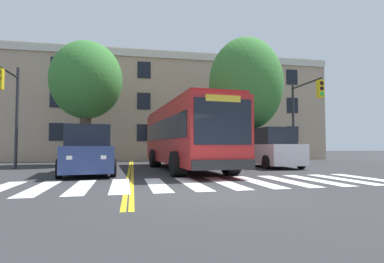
{
  "coord_description": "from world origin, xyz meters",
  "views": [
    {
      "loc": [
        -2.15,
        -7.83,
        1.27
      ],
      "look_at": [
        0.74,
        6.78,
        1.98
      ],
      "focal_mm": 28.0,
      "sensor_mm": 36.0,
      "label": 1
    }
  ],
  "objects_px": {
    "car_navy_near_lane": "(88,151)",
    "street_tree_curbside_large": "(246,84)",
    "city_bus": "(185,135)",
    "street_tree_curbside_small": "(86,81)",
    "traffic_light_far_corner": "(10,100)",
    "traffic_light_near_corner": "(304,107)",
    "car_white_far_lane": "(272,149)"
  },
  "relations": [
    {
      "from": "city_bus",
      "to": "street_tree_curbside_large",
      "type": "height_order",
      "value": "street_tree_curbside_large"
    },
    {
      "from": "traffic_light_far_corner",
      "to": "street_tree_curbside_large",
      "type": "bearing_deg",
      "value": 6.79
    },
    {
      "from": "car_navy_near_lane",
      "to": "street_tree_curbside_large",
      "type": "xyz_separation_m",
      "value": [
        9.27,
        4.49,
        4.3
      ]
    },
    {
      "from": "car_navy_near_lane",
      "to": "street_tree_curbside_large",
      "type": "height_order",
      "value": "street_tree_curbside_large"
    },
    {
      "from": "car_navy_near_lane",
      "to": "street_tree_curbside_small",
      "type": "height_order",
      "value": "street_tree_curbside_small"
    },
    {
      "from": "car_navy_near_lane",
      "to": "street_tree_curbside_small",
      "type": "xyz_separation_m",
      "value": [
        -1.05,
        6.29,
        4.48
      ]
    },
    {
      "from": "car_navy_near_lane",
      "to": "traffic_light_near_corner",
      "type": "distance_m",
      "value": 13.02
    },
    {
      "from": "traffic_light_near_corner",
      "to": "traffic_light_far_corner",
      "type": "distance_m",
      "value": 16.72
    },
    {
      "from": "traffic_light_far_corner",
      "to": "street_tree_curbside_small",
      "type": "xyz_separation_m",
      "value": [
        3.24,
        3.41,
        1.86
      ]
    },
    {
      "from": "car_white_far_lane",
      "to": "street_tree_curbside_large",
      "type": "relative_size",
      "value": 0.56
    },
    {
      "from": "car_white_far_lane",
      "to": "car_navy_near_lane",
      "type": "bearing_deg",
      "value": -166.27
    },
    {
      "from": "car_navy_near_lane",
      "to": "traffic_light_near_corner",
      "type": "relative_size",
      "value": 0.96
    },
    {
      "from": "car_white_far_lane",
      "to": "street_tree_curbside_large",
      "type": "height_order",
      "value": "street_tree_curbside_large"
    },
    {
      "from": "traffic_light_far_corner",
      "to": "street_tree_curbside_large",
      "type": "distance_m",
      "value": 13.76
    },
    {
      "from": "car_navy_near_lane",
      "to": "traffic_light_far_corner",
      "type": "bearing_deg",
      "value": 146.11
    },
    {
      "from": "car_navy_near_lane",
      "to": "traffic_light_far_corner",
      "type": "relative_size",
      "value": 0.93
    },
    {
      "from": "city_bus",
      "to": "traffic_light_far_corner",
      "type": "height_order",
      "value": "traffic_light_far_corner"
    },
    {
      "from": "car_white_far_lane",
      "to": "traffic_light_far_corner",
      "type": "height_order",
      "value": "traffic_light_far_corner"
    },
    {
      "from": "traffic_light_near_corner",
      "to": "street_tree_curbside_large",
      "type": "bearing_deg",
      "value": 151.76
    },
    {
      "from": "traffic_light_near_corner",
      "to": "street_tree_curbside_small",
      "type": "relative_size",
      "value": 0.67
    },
    {
      "from": "city_bus",
      "to": "car_white_far_lane",
      "type": "bearing_deg",
      "value": 9.66
    },
    {
      "from": "car_white_far_lane",
      "to": "street_tree_curbside_small",
      "type": "distance_m",
      "value": 12.58
    },
    {
      "from": "city_bus",
      "to": "street_tree_curbside_small",
      "type": "height_order",
      "value": "street_tree_curbside_small"
    },
    {
      "from": "car_white_far_lane",
      "to": "traffic_light_near_corner",
      "type": "distance_m",
      "value": 3.51
    },
    {
      "from": "street_tree_curbside_large",
      "to": "street_tree_curbside_small",
      "type": "relative_size",
      "value": 1.04
    },
    {
      "from": "city_bus",
      "to": "street_tree_curbside_small",
      "type": "relative_size",
      "value": 1.35
    },
    {
      "from": "car_white_far_lane",
      "to": "traffic_light_far_corner",
      "type": "bearing_deg",
      "value": 178.35
    },
    {
      "from": "street_tree_curbside_large",
      "to": "street_tree_curbside_small",
      "type": "height_order",
      "value": "street_tree_curbside_large"
    },
    {
      "from": "traffic_light_near_corner",
      "to": "street_tree_curbside_small",
      "type": "bearing_deg",
      "value": 165.49
    },
    {
      "from": "city_bus",
      "to": "traffic_light_near_corner",
      "type": "relative_size",
      "value": 2.01
    },
    {
      "from": "traffic_light_far_corner",
      "to": "street_tree_curbside_large",
      "type": "relative_size",
      "value": 0.66
    },
    {
      "from": "traffic_light_far_corner",
      "to": "street_tree_curbside_small",
      "type": "height_order",
      "value": "street_tree_curbside_small"
    }
  ]
}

